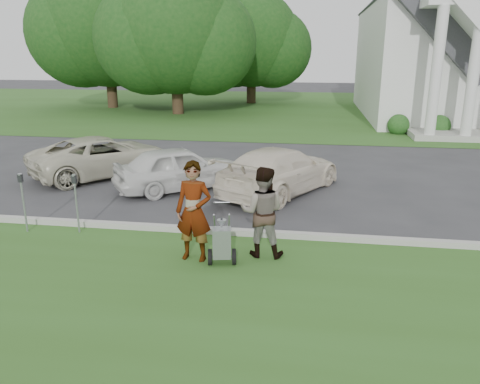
% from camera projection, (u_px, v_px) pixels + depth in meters
% --- Properties ---
extents(ground, '(120.00, 120.00, 0.00)m').
position_uv_depth(ground, '(254.00, 246.00, 10.02)').
color(ground, '#333335').
rests_on(ground, ground).
extents(grass_strip, '(80.00, 7.00, 0.01)m').
position_uv_depth(grass_strip, '(230.00, 322.00, 7.18)').
color(grass_strip, '#31591E').
rests_on(grass_strip, ground).
extents(church_lawn, '(80.00, 30.00, 0.01)m').
position_uv_depth(church_lawn, '(298.00, 108.00, 35.60)').
color(church_lawn, '#31591E').
rests_on(church_lawn, ground).
extents(curb, '(80.00, 0.18, 0.15)m').
position_uv_depth(curb, '(257.00, 233.00, 10.52)').
color(curb, '#9E9E93').
rests_on(curb, ground).
extents(church, '(9.19, 19.00, 24.10)m').
position_uv_depth(church, '(445.00, 20.00, 28.91)').
color(church, white).
rests_on(church, ground).
extents(tree_left, '(10.63, 8.40, 9.71)m').
position_uv_depth(tree_left, '(175.00, 35.00, 30.57)').
color(tree_left, '#332316').
rests_on(tree_left, ground).
extents(tree_far, '(11.64, 9.20, 10.73)m').
position_uv_depth(tree_far, '(107.00, 29.00, 34.13)').
color(tree_far, '#332316').
rests_on(tree_far, ground).
extents(tree_back, '(9.61, 7.60, 8.89)m').
position_uv_depth(tree_back, '(251.00, 44.00, 37.68)').
color(tree_back, '#332316').
rests_on(tree_back, ground).
extents(striping_cart, '(0.64, 1.14, 1.00)m').
position_uv_depth(striping_cart, '(222.00, 244.00, 9.04)').
color(striping_cart, black).
rests_on(striping_cart, ground).
extents(person_left, '(0.78, 0.55, 2.00)m').
position_uv_depth(person_left, '(194.00, 212.00, 9.09)').
color(person_left, '#999999').
rests_on(person_left, ground).
extents(person_right, '(0.90, 0.71, 1.85)m').
position_uv_depth(person_right, '(262.00, 213.00, 9.30)').
color(person_right, '#999999').
rests_on(person_right, ground).
extents(parking_meter_near, '(0.10, 0.09, 1.38)m').
position_uv_depth(parking_meter_near, '(76.00, 197.00, 10.51)').
color(parking_meter_near, '#989AA0').
rests_on(parking_meter_near, ground).
extents(parking_meter_far, '(0.10, 0.09, 1.39)m').
position_uv_depth(parking_meter_far, '(23.00, 196.00, 10.56)').
color(parking_meter_far, '#989AA0').
rests_on(parking_meter_far, ground).
extents(car_a, '(4.81, 5.02, 1.32)m').
position_uv_depth(car_a, '(104.00, 156.00, 15.67)').
color(car_a, beige).
rests_on(car_a, ground).
extents(car_b, '(4.06, 3.59, 1.33)m').
position_uv_depth(car_b, '(180.00, 168.00, 14.02)').
color(car_b, silver).
rests_on(car_b, ground).
extents(car_c, '(3.87, 5.00, 1.35)m').
position_uv_depth(car_c, '(280.00, 170.00, 13.69)').
color(car_c, '#EFE2CA').
rests_on(car_c, ground).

